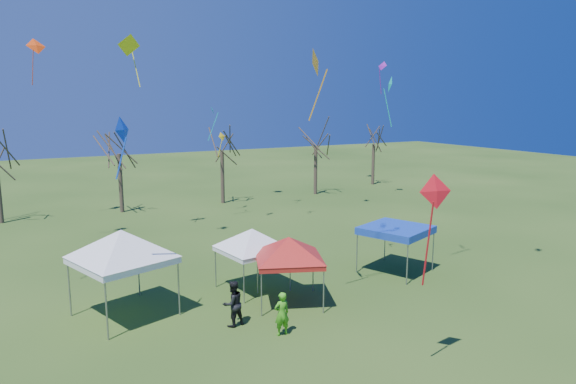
# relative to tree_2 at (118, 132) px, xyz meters

# --- Properties ---
(ground) EXTENTS (140.00, 140.00, 0.00)m
(ground) POSITION_rel_tree_2_xyz_m (2.37, -24.38, -6.29)
(ground) COLOR #274616
(ground) RESTS_ON ground
(tree_2) EXTENTS (3.71, 3.71, 8.18)m
(tree_2) POSITION_rel_tree_2_xyz_m (0.00, 0.00, 0.00)
(tree_2) COLOR #3D2D21
(tree_2) RESTS_ON ground
(tree_3) EXTENTS (3.59, 3.59, 7.91)m
(tree_3) POSITION_rel_tree_2_xyz_m (8.40, -0.33, -0.21)
(tree_3) COLOR #3D2D21
(tree_3) RESTS_ON ground
(tree_4) EXTENTS (3.58, 3.58, 7.89)m
(tree_4) POSITION_rel_tree_2_xyz_m (17.72, -0.38, -0.23)
(tree_4) COLOR #3D2D21
(tree_4) RESTS_ON ground
(tree_5) EXTENTS (3.39, 3.39, 7.46)m
(tree_5) POSITION_rel_tree_2_xyz_m (26.09, 1.69, -0.56)
(tree_5) COLOR #3D2D21
(tree_5) RESTS_ON ground
(tent_white_west) EXTENTS (4.49, 4.49, 4.17)m
(tent_white_west) POSITION_rel_tree_2_xyz_m (-3.76, -20.72, -2.93)
(tent_white_west) COLOR gray
(tent_white_west) RESTS_ON ground
(tent_white_mid) EXTENTS (3.75, 3.75, 3.34)m
(tent_white_mid) POSITION_rel_tree_2_xyz_m (2.07, -20.44, -3.59)
(tent_white_mid) COLOR gray
(tent_white_mid) RESTS_ON ground
(tent_red) EXTENTS (3.61, 3.61, 3.42)m
(tent_red) POSITION_rel_tree_2_xyz_m (2.76, -22.73, -3.53)
(tent_red) COLOR gray
(tent_red) RESTS_ON ground
(tent_blue) EXTENTS (3.91, 3.91, 2.38)m
(tent_blue) POSITION_rel_tree_2_xyz_m (9.56, -21.63, -4.11)
(tent_blue) COLOR gray
(tent_blue) RESTS_ON ground
(person_green) EXTENTS (0.61, 0.40, 1.67)m
(person_green) POSITION_rel_tree_2_xyz_m (1.05, -25.33, -5.45)
(person_green) COLOR green
(person_green) RESTS_ON ground
(person_dark) EXTENTS (1.00, 0.85, 1.82)m
(person_dark) POSITION_rel_tree_2_xyz_m (-0.26, -23.74, -5.38)
(person_dark) COLOR black
(person_dark) RESTS_ON ground
(kite_19) EXTENTS (0.77, 0.63, 1.93)m
(kite_19) POSITION_rel_tree_2_xyz_m (6.99, -4.08, -0.36)
(kite_19) COLOR yellow
(kite_19) RESTS_ON ground
(kite_5) EXTENTS (1.12, 0.56, 3.51)m
(kite_5) POSITION_rel_tree_2_xyz_m (3.70, -30.19, -0.36)
(kite_5) COLOR red
(kite_5) RESTS_ON ground
(kite_17) EXTENTS (0.74, 1.01, 3.10)m
(kite_17) POSITION_rel_tree_2_xyz_m (13.10, -16.39, 3.33)
(kite_17) COLOR #0CBAA2
(kite_17) RESTS_ON ground
(kite_22) EXTENTS (0.77, 0.89, 2.52)m
(kite_22) POSITION_rel_tree_2_xyz_m (5.54, -6.10, 1.65)
(kite_22) COLOR #0DC2C3
(kite_22) RESTS_ON ground
(kite_1) EXTENTS (0.78, 0.88, 2.22)m
(kite_1) POSITION_rel_tree_2_xyz_m (-3.81, -22.53, 1.33)
(kite_1) COLOR blue
(kite_1) RESTS_ON ground
(kite_2) EXTENTS (1.50, 1.18, 3.24)m
(kite_2) POSITION_rel_tree_2_xyz_m (-5.28, -1.06, 6.11)
(kite_2) COLOR #FF460D
(kite_2) RESTS_ON ground
(kite_12) EXTENTS (0.70, 1.00, 2.83)m
(kite_12) POSITION_rel_tree_2_xyz_m (21.58, -4.99, 5.36)
(kite_12) COLOR purple
(kite_12) RESTS_ON ground
(kite_11) EXTENTS (1.61, 1.10, 3.21)m
(kite_11) POSITION_rel_tree_2_xyz_m (-0.51, -8.16, 5.75)
(kite_11) COLOR #F5F519
(kite_11) RESTS_ON ground
(kite_27) EXTENTS (0.81, 1.18, 2.84)m
(kite_27) POSITION_rel_tree_2_xyz_m (3.51, -23.61, 3.84)
(kite_27) COLOR orange
(kite_27) RESTS_ON ground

